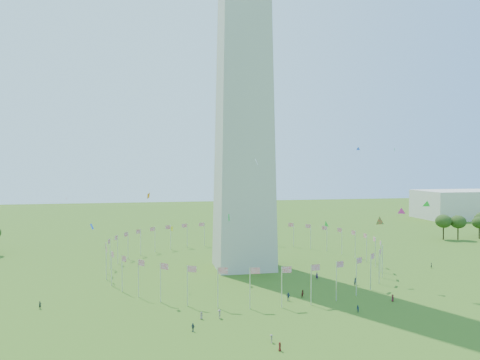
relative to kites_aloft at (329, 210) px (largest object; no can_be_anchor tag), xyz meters
name	(u,v)px	position (x,y,z in m)	size (l,w,h in m)	color
ground	(296,323)	(-15.90, -22.49, -19.85)	(600.00, 600.00, 0.00)	#2F5413
flag_ring	(244,253)	(-15.90, 27.51, -15.35)	(80.24, 80.24, 9.00)	silver
gov_building_east_a	(463,204)	(134.10, 127.51, -11.85)	(50.00, 30.00, 16.00)	beige
crowd	(321,311)	(-9.37, -18.79, -18.99)	(107.06, 58.36, 1.93)	black
kites_aloft	(329,210)	(0.00, 0.00, 0.00)	(108.10, 78.96, 27.43)	#CC2699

